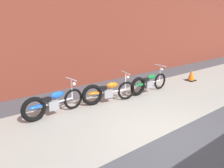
{
  "coord_description": "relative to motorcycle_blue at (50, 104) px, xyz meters",
  "views": [
    {
      "loc": [
        -3.84,
        -2.85,
        2.72
      ],
      "look_at": [
        0.1,
        2.35,
        0.75
      ],
      "focal_mm": 33.05,
      "sensor_mm": 36.0,
      "label": 1
    }
  ],
  "objects": [
    {
      "name": "ground_plane",
      "position": [
        1.88,
        -2.78,
        -0.4
      ],
      "size": [
        80.0,
        80.0,
        0.0
      ],
      "primitive_type": "plane",
      "color": "#47474C"
    },
    {
      "name": "sidewalk_slab",
      "position": [
        1.88,
        -1.03,
        -0.4
      ],
      "size": [
        36.0,
        3.5,
        0.01
      ],
      "primitive_type": "cube",
      "color": "#9E998E",
      "rests_on": "ground"
    },
    {
      "name": "traffic_cone",
      "position": [
        6.84,
        -0.3,
        -0.15
      ],
      "size": [
        0.4,
        0.4,
        0.55
      ],
      "color": "orange",
      "rests_on": "ground"
    },
    {
      "name": "brick_building_wall",
      "position": [
        1.88,
        2.42,
        1.9
      ],
      "size": [
        36.0,
        0.5,
        4.6
      ],
      "primitive_type": "cube",
      "color": "brown",
      "rests_on": "ground"
    },
    {
      "name": "motorcycle_green",
      "position": [
        3.85,
        -0.25,
        0.0
      ],
      "size": [
        2.01,
        0.58,
        1.03
      ],
      "rotation": [
        0.0,
        0.0,
        0.02
      ],
      "color": "black",
      "rests_on": "ground"
    },
    {
      "name": "motorcycle_blue",
      "position": [
        0.0,
        0.0,
        0.0
      ],
      "size": [
        2.01,
        0.58,
        1.03
      ],
      "rotation": [
        0.0,
        0.0,
        0.1
      ],
      "color": "black",
      "rests_on": "ground"
    },
    {
      "name": "motorcycle_orange",
      "position": [
        1.93,
        -0.14,
        0.0
      ],
      "size": [
        1.98,
        0.72,
        1.03
      ],
      "rotation": [
        0.0,
        0.0,
        -0.22
      ],
      "color": "black",
      "rests_on": "ground"
    }
  ]
}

